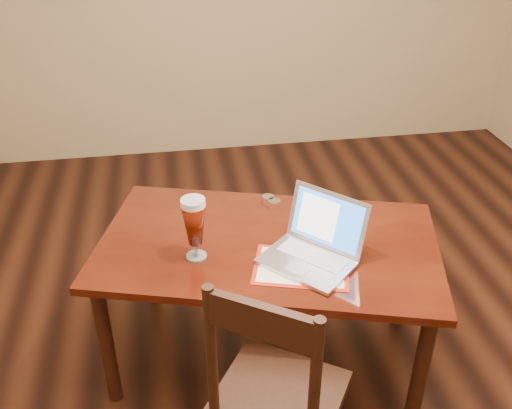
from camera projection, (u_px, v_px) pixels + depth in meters
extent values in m
plane|color=black|center=(323.00, 354.00, 2.88)|extent=(5.00, 5.00, 0.00)
cube|color=#4A1709|center=(268.00, 245.00, 2.52)|extent=(1.66, 1.22, 0.04)
cylinder|color=black|center=(107.00, 345.00, 2.48)|extent=(0.06, 0.06, 0.66)
cylinder|color=black|center=(420.00, 374.00, 2.34)|extent=(0.06, 0.06, 0.66)
cylinder|color=black|center=(151.00, 253.00, 3.07)|extent=(0.06, 0.06, 0.66)
cylinder|color=black|center=(404.00, 272.00, 2.92)|extent=(0.06, 0.06, 0.66)
cube|color=#AC240F|center=(301.00, 267.00, 2.35)|extent=(0.45, 0.38, 0.00)
cube|color=white|center=(301.00, 267.00, 2.35)|extent=(0.41, 0.33, 0.00)
cube|color=silver|center=(306.00, 263.00, 2.36)|extent=(0.43, 0.43, 0.02)
cube|color=silver|center=(312.00, 255.00, 2.39)|extent=(0.29, 0.29, 0.00)
cube|color=#BBBBC0|center=(297.00, 269.00, 2.31)|extent=(0.11, 0.11, 0.00)
cube|color=silver|center=(327.00, 220.00, 2.41)|extent=(0.30, 0.31, 0.24)
cube|color=blue|center=(327.00, 220.00, 2.40)|extent=(0.26, 0.27, 0.20)
cube|color=white|center=(318.00, 217.00, 2.42)|extent=(0.16, 0.16, 0.17)
cylinder|color=silver|center=(196.00, 256.00, 2.41)|extent=(0.09, 0.09, 0.01)
cylinder|color=silver|center=(196.00, 249.00, 2.40)|extent=(0.02, 0.02, 0.06)
cylinder|color=white|center=(193.00, 204.00, 2.28)|extent=(0.10, 0.10, 0.02)
cylinder|color=silver|center=(193.00, 201.00, 2.27)|extent=(0.10, 0.10, 0.01)
cylinder|color=white|center=(268.00, 200.00, 2.79)|extent=(0.06, 0.06, 0.04)
cylinder|color=white|center=(274.00, 204.00, 2.76)|extent=(0.06, 0.06, 0.04)
cube|color=black|center=(279.00, 397.00, 2.09)|extent=(0.60, 0.59, 0.04)
cylinder|color=black|center=(253.00, 392.00, 2.40)|extent=(0.04, 0.04, 0.43)
cylinder|color=black|center=(211.00, 354.00, 1.86)|extent=(0.04, 0.04, 0.57)
cylinder|color=black|center=(315.00, 389.00, 1.74)|extent=(0.04, 0.04, 0.57)
cube|color=black|center=(262.00, 321.00, 1.69)|extent=(0.32, 0.22, 0.13)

